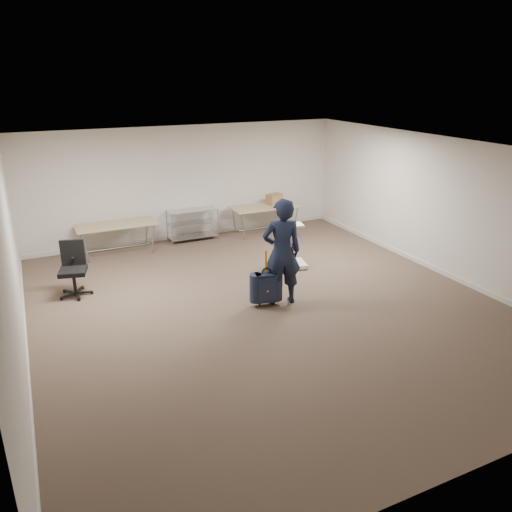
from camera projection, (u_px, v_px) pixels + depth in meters
ground at (267, 306)px, 9.04m from camera, size 9.00×9.00×0.00m
room_shell at (237, 277)px, 10.20m from camera, size 8.00×9.00×9.00m
folding_table_left at (116, 226)px, 11.40m from camera, size 1.80×0.75×0.73m
folding_table_right at (265, 208)px, 12.92m from camera, size 1.80×0.75×0.73m
wire_shelf at (192, 223)px, 12.45m from camera, size 1.22×0.47×0.80m
person at (282, 252)px, 8.86m from camera, size 0.80×0.61×1.96m
suitcase at (266, 287)px, 8.93m from camera, size 0.43×0.30×1.06m
office_chair at (74, 279)px, 9.41m from camera, size 0.63×0.63×1.03m
equipment_cart at (293, 256)px, 10.77m from camera, size 0.63×0.63×0.97m
cardboard_box at (274, 199)px, 13.02m from camera, size 0.42×0.35×0.28m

